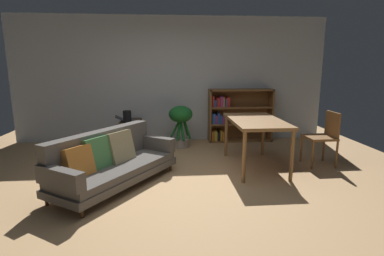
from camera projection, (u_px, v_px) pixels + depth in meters
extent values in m
plane|color=tan|center=(176.00, 185.00, 4.30)|extent=(8.16, 8.16, 0.00)
cube|color=silver|center=(172.00, 80.00, 6.66)|extent=(6.80, 0.10, 2.70)
cylinder|color=#56351E|center=(170.00, 167.00, 4.88)|extent=(0.04, 0.04, 0.11)
cylinder|color=#56351E|center=(82.00, 213.00, 3.37)|extent=(0.04, 0.04, 0.11)
cylinder|color=#56351E|center=(141.00, 161.00, 5.18)|extent=(0.04, 0.04, 0.11)
cylinder|color=#56351E|center=(47.00, 201.00, 3.67)|extent=(0.04, 0.04, 0.11)
cube|color=#56514C|center=(117.00, 175.00, 4.26)|extent=(1.70, 2.01, 0.10)
cube|color=#56514C|center=(117.00, 168.00, 4.23)|extent=(1.63, 1.93, 0.10)
cube|color=#56514C|center=(101.00, 146.00, 4.31)|extent=(1.20, 1.64, 0.46)
cube|color=#56514C|center=(155.00, 143.00, 4.97)|extent=(0.66, 0.51, 0.22)
cube|color=#56514C|center=(60.00, 178.00, 3.44)|extent=(0.66, 0.51, 0.22)
cube|color=orange|center=(78.00, 162.00, 3.79)|extent=(0.39, 0.44, 0.41)
cube|color=#4C894C|center=(98.00, 153.00, 4.08)|extent=(0.40, 0.47, 0.45)
cube|color=tan|center=(120.00, 147.00, 4.40)|extent=(0.46, 0.50, 0.46)
cube|color=#56351E|center=(133.00, 131.00, 6.56)|extent=(0.40, 0.04, 0.55)
cube|color=#56351E|center=(126.00, 145.00, 5.39)|extent=(0.40, 0.04, 0.55)
cube|color=#56351E|center=(130.00, 138.00, 5.98)|extent=(0.40, 1.20, 0.04)
cube|color=#56351E|center=(129.00, 124.00, 5.92)|extent=(0.40, 1.24, 0.04)
cube|color=#56351E|center=(130.00, 150.00, 6.03)|extent=(0.40, 1.20, 0.04)
cube|color=#333338|center=(130.00, 121.00, 6.15)|extent=(0.25, 0.32, 0.02)
cube|color=black|center=(120.00, 118.00, 6.10)|extent=(0.22, 0.31, 0.10)
cylinder|color=black|center=(127.00, 118.00, 5.70)|extent=(0.16, 0.16, 0.28)
cylinder|color=slate|center=(127.00, 115.00, 5.68)|extent=(0.09, 0.09, 0.01)
cylinder|color=#9E9389|center=(181.00, 143.00, 6.26)|extent=(0.32, 0.32, 0.19)
cylinder|color=#1E6B28|center=(185.00, 124.00, 6.17)|extent=(0.23, 0.09, 0.63)
cylinder|color=#1E6B28|center=(184.00, 124.00, 6.34)|extent=(0.19, 0.32, 0.57)
cylinder|color=#1E6B28|center=(179.00, 126.00, 6.32)|extent=(0.10, 0.29, 0.47)
cylinder|color=#1E6B28|center=(175.00, 129.00, 6.18)|extent=(0.26, 0.07, 0.44)
cylinder|color=#1E6B28|center=(179.00, 129.00, 6.12)|extent=(0.13, 0.21, 0.45)
cylinder|color=#1E6B28|center=(182.00, 131.00, 6.11)|extent=(0.10, 0.24, 0.40)
ellipsoid|color=#1E6B28|center=(181.00, 114.00, 6.14)|extent=(0.49, 0.49, 0.34)
cylinder|color=olive|center=(226.00, 136.00, 5.60)|extent=(0.06, 0.06, 0.76)
cylinder|color=olive|center=(244.00, 158.00, 4.31)|extent=(0.06, 0.06, 0.76)
cylinder|color=olive|center=(263.00, 135.00, 5.66)|extent=(0.06, 0.06, 0.76)
cylinder|color=olive|center=(292.00, 156.00, 4.36)|extent=(0.06, 0.06, 0.76)
cube|color=olive|center=(256.00, 121.00, 4.90)|extent=(0.80, 1.43, 0.05)
cylinder|color=brown|center=(313.00, 156.00, 4.91)|extent=(0.04, 0.04, 0.46)
cylinder|color=brown|center=(301.00, 149.00, 5.30)|extent=(0.04, 0.04, 0.46)
cylinder|color=brown|center=(337.00, 155.00, 4.96)|extent=(0.04, 0.04, 0.46)
cylinder|color=brown|center=(324.00, 148.00, 5.35)|extent=(0.04, 0.04, 0.46)
cube|color=brown|center=(320.00, 137.00, 5.08)|extent=(0.46, 0.45, 0.04)
cube|color=brown|center=(333.00, 124.00, 5.05)|extent=(0.05, 0.39, 0.41)
cube|color=brown|center=(210.00, 116.00, 6.65)|extent=(0.04, 0.35, 1.16)
cube|color=brown|center=(270.00, 115.00, 6.76)|extent=(0.04, 0.35, 1.16)
cube|color=brown|center=(241.00, 90.00, 6.59)|extent=(1.40, 0.35, 0.04)
cube|color=brown|center=(239.00, 140.00, 6.82)|extent=(1.40, 0.35, 0.04)
cube|color=brown|center=(239.00, 114.00, 6.86)|extent=(1.37, 0.04, 1.16)
cube|color=brown|center=(240.00, 123.00, 6.74)|extent=(1.37, 0.34, 0.04)
cube|color=brown|center=(241.00, 107.00, 6.67)|extent=(1.37, 0.34, 0.04)
cube|color=orange|center=(212.00, 135.00, 6.72)|extent=(0.04, 0.24, 0.21)
cube|color=gold|center=(215.00, 135.00, 6.73)|extent=(0.07, 0.26, 0.21)
cube|color=black|center=(218.00, 136.00, 6.74)|extent=(0.05, 0.30, 0.19)
cube|color=gold|center=(220.00, 135.00, 6.73)|extent=(0.04, 0.22, 0.21)
cube|color=orange|center=(222.00, 135.00, 6.75)|extent=(0.03, 0.29, 0.21)
cube|color=#2D5199|center=(213.00, 118.00, 6.64)|extent=(0.07, 0.25, 0.22)
cube|color=#993884|center=(216.00, 119.00, 6.65)|extent=(0.04, 0.25, 0.19)
cube|color=#2D5199|center=(218.00, 118.00, 6.66)|extent=(0.04, 0.28, 0.24)
cube|color=#2D5199|center=(220.00, 119.00, 6.66)|extent=(0.04, 0.25, 0.18)
cube|color=#993884|center=(223.00, 120.00, 6.67)|extent=(0.04, 0.25, 0.15)
cube|color=red|center=(213.00, 101.00, 6.56)|extent=(0.04, 0.25, 0.24)
cube|color=#2D5199|center=(215.00, 103.00, 6.57)|extent=(0.05, 0.22, 0.15)
cube|color=red|center=(218.00, 102.00, 6.59)|extent=(0.07, 0.28, 0.19)
cube|color=#993884|center=(221.00, 101.00, 6.58)|extent=(0.06, 0.24, 0.22)
cube|color=orange|center=(223.00, 102.00, 6.58)|extent=(0.03, 0.24, 0.21)
cube|color=#2D5199|center=(225.00, 102.00, 6.61)|extent=(0.03, 0.30, 0.17)
cube|color=red|center=(227.00, 102.00, 6.60)|extent=(0.07, 0.27, 0.21)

